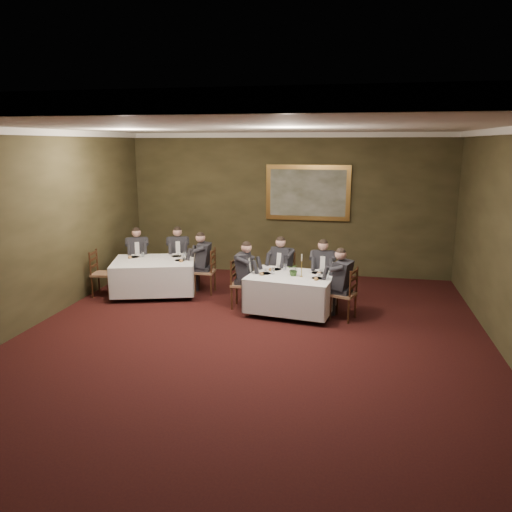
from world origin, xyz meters
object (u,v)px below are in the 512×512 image
(chair_main_backright, at_px, (322,290))
(chair_main_endright, at_px, (343,305))
(diner_sec_backright, at_px, (178,262))
(chair_sec_endright, at_px, (206,280))
(diner_main_backleft, at_px, (282,275))
(chair_main_endleft, at_px, (242,294))
(table_second, at_px, (154,274))
(chair_sec_backright, at_px, (179,271))
(table_main, at_px, (291,291))
(chair_sec_backleft, at_px, (138,272))
(diner_sec_backleft, at_px, (138,262))
(diner_main_endright, at_px, (343,293))
(painting, at_px, (308,193))
(diner_main_endleft, at_px, (243,283))
(chair_sec_endleft, at_px, (103,283))
(candlestick, at_px, (302,268))
(diner_main_backright, at_px, (322,279))
(centerpiece, at_px, (294,269))
(chair_main_backleft, at_px, (282,286))
(diner_sec_endright, at_px, (205,270))

(chair_main_backright, bearing_deg, chair_main_endright, 115.87)
(diner_sec_backright, distance_m, chair_sec_endright, 1.12)
(diner_main_backleft, distance_m, chair_main_endleft, 1.03)
(table_second, distance_m, chair_sec_backright, 1.03)
(table_main, xyz_separation_m, chair_sec_backleft, (-3.81, 1.39, -0.17))
(chair_main_endright, height_order, diner_sec_backleft, diner_sec_backleft)
(diner_main_endright, height_order, painting, painting)
(diner_main_endleft, height_order, chair_sec_endleft, diner_main_endleft)
(diner_main_endright, bearing_deg, chair_main_endleft, 99.94)
(diner_sec_backleft, bearing_deg, candlestick, 135.43)
(chair_sec_backright, bearing_deg, diner_main_backright, 144.87)
(chair_main_backright, xyz_separation_m, painting, (-0.55, 2.24, 1.78))
(diner_main_backright, distance_m, centerpiece, 1.00)
(chair_main_backright, bearing_deg, chair_sec_endright, -5.88)
(diner_sec_backright, xyz_separation_m, chair_sec_endleft, (-1.26, -1.30, -0.23))
(chair_sec_endleft, xyz_separation_m, painting, (4.16, 2.66, 1.78))
(table_second, distance_m, chair_main_endleft, 2.15)
(chair_main_backright, relative_size, diner_sec_backleft, 0.74)
(chair_sec_backleft, height_order, centerpiece, centerpiece)
(diner_sec_backleft, xyz_separation_m, chair_sec_endright, (1.77, -0.40, -0.23))
(diner_sec_backleft, bearing_deg, diner_main_backright, 147.11)
(diner_main_endleft, relative_size, diner_sec_backright, 1.00)
(chair_main_endright, xyz_separation_m, chair_sec_endright, (-3.04, 1.13, 0.00))
(chair_main_backleft, height_order, diner_main_endright, diner_main_endright)
(diner_main_backleft, xyz_separation_m, diner_main_backright, (0.86, -0.13, 0.00))
(painting, bearing_deg, centerpiece, -89.08)
(chair_sec_backright, xyz_separation_m, diner_sec_endright, (0.86, -0.68, 0.23))
(table_second, height_order, diner_sec_backleft, diner_sec_backleft)
(diner_sec_endright, height_order, centerpiece, diner_sec_endright)
(chair_sec_endright, relative_size, painting, 0.49)
(diner_main_endleft, xyz_separation_m, candlestick, (1.20, -0.22, 0.42))
(chair_main_backleft, height_order, painting, painting)
(painting, bearing_deg, diner_main_endleft, -109.30)
(diner_sec_backleft, xyz_separation_m, diner_sec_backright, (0.90, 0.27, 0.00))
(diner_main_endleft, distance_m, chair_sec_backleft, 3.08)
(chair_main_endleft, distance_m, diner_sec_endright, 1.34)
(chair_sec_backright, relative_size, chair_sec_endleft, 1.00)
(table_main, bearing_deg, diner_main_backright, 53.66)
(table_second, height_order, painting, painting)
(diner_main_endright, bearing_deg, chair_main_backright, 44.83)
(diner_sec_endright, height_order, chair_sec_endleft, diner_sec_endright)
(chair_sec_backright, height_order, diner_sec_endright, diner_sec_endright)
(chair_main_backright, distance_m, chair_sec_backright, 3.57)
(chair_main_backleft, relative_size, chair_main_endright, 1.00)
(chair_main_endleft, xyz_separation_m, painting, (1.01, 2.85, 1.78))
(diner_sec_backleft, height_order, centerpiece, diner_sec_backleft)
(diner_main_endright, distance_m, diner_sec_backright, 4.29)
(centerpiece, bearing_deg, diner_main_backright, 57.25)
(diner_main_backright, xyz_separation_m, painting, (-0.55, 2.26, 1.55))
(diner_sec_endright, bearing_deg, diner_main_endleft, -130.94)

